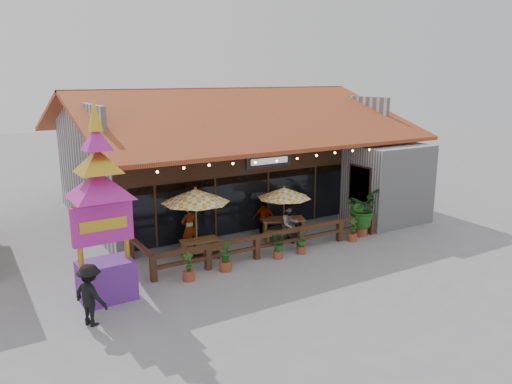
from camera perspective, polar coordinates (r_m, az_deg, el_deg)
ground at (r=20.44m, az=5.36°, el=-5.89°), size 100.00×100.00×0.00m
restaurant_building at (r=25.44m, az=-2.99°, el=3.06°), size 15.50×14.73×6.09m
patio_railing at (r=18.83m, az=0.35°, el=-5.54°), size 10.00×2.60×0.92m
umbrella_left at (r=18.36m, az=-6.92°, el=-0.45°), size 3.29×3.29×2.71m
umbrella_right at (r=20.17m, az=3.24°, el=-0.11°), size 2.19×2.19×2.33m
picnic_table_left at (r=18.89m, az=-6.43°, el=-6.07°), size 1.50×1.32×0.68m
picnic_table_right at (r=20.90m, az=3.09°, el=-3.77°), size 2.24×2.12×0.85m
thai_sign_tower at (r=15.18m, az=-17.41°, el=0.24°), size 2.45×2.45×6.46m
tropical_plant at (r=21.53m, az=12.03°, el=-1.96°), size 1.89×1.83×2.00m
diner_a at (r=19.18m, az=-7.62°, el=-4.16°), size 0.79×0.60×1.96m
diner_b at (r=20.07m, az=3.85°, el=-3.69°), size 0.83×0.66×1.69m
diner_c at (r=21.01m, az=0.94°, el=-3.05°), size 0.99×0.80×1.58m
pedestrian at (r=14.47m, az=-18.41°, el=-11.10°), size 1.10×1.30×1.74m
planter_a at (r=16.86m, az=-7.72°, el=-8.69°), size 0.40×0.40×0.98m
planter_b at (r=17.49m, az=-3.51°, el=-7.53°), size 0.45×0.49×1.05m
planter_c at (r=18.63m, az=2.54°, el=-6.13°), size 0.70×0.67×0.89m
planter_d at (r=19.21m, az=5.23°, el=-5.85°), size 0.46×0.46×0.86m
planter_e at (r=20.94m, az=11.00°, el=-4.48°), size 0.40×0.39×0.94m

